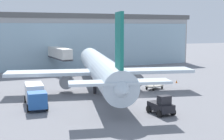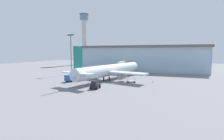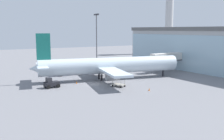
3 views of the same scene
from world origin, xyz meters
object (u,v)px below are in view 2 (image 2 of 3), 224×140
(catering_truck, at_px, (74,77))
(safety_cone_nose, at_px, (101,84))
(jet_bridge, at_px, (124,64))
(safety_cone_wingtip, at_px, (153,81))
(apron_light_mast, at_px, (71,51))
(airplane, at_px, (110,70))
(control_tower, at_px, (84,36))
(pushback_tug, at_px, (95,85))
(baggage_cart, at_px, (131,81))

(catering_truck, xyz_separation_m, safety_cone_nose, (11.93, -2.70, -1.19))
(jet_bridge, distance_m, safety_cone_wingtip, 27.51)
(apron_light_mast, distance_m, airplane, 24.31)
(jet_bridge, relative_size, catering_truck, 1.90)
(jet_bridge, distance_m, control_tower, 64.54)
(safety_cone_wingtip, bearing_deg, pushback_tug, -126.80)
(pushback_tug, distance_m, safety_cone_wingtip, 21.14)
(jet_bridge, bearing_deg, apron_light_mast, 121.95)
(pushback_tug, relative_size, safety_cone_wingtip, 6.10)
(apron_light_mast, xyz_separation_m, airplane, (22.09, -7.34, -7.01))
(apron_light_mast, relative_size, baggage_cart, 5.50)
(apron_light_mast, distance_m, safety_cone_nose, 30.08)
(control_tower, xyz_separation_m, safety_cone_nose, (50.48, -71.66, -22.25))
(jet_bridge, relative_size, pushback_tug, 4.18)
(jet_bridge, distance_m, catering_truck, 29.97)
(apron_light_mast, distance_m, safety_cone_wingtip, 38.90)
(airplane, xyz_separation_m, catering_truck, (-10.98, -6.32, -2.08))
(apron_light_mast, height_order, catering_truck, apron_light_mast)
(airplane, bearing_deg, control_tower, 49.37)
(safety_cone_nose, bearing_deg, pushback_tug, -78.07)
(jet_bridge, bearing_deg, pushback_tug, -178.18)
(control_tower, relative_size, apron_light_mast, 2.22)
(jet_bridge, distance_m, pushback_tug, 38.19)
(jet_bridge, bearing_deg, baggage_cart, -161.05)
(catering_truck, bearing_deg, control_tower, -149.05)
(control_tower, bearing_deg, catering_truck, -60.79)
(airplane, bearing_deg, baggage_cart, -92.59)
(safety_cone_nose, bearing_deg, airplane, 96.05)
(safety_cone_wingtip, bearing_deg, catering_truck, -163.22)
(jet_bridge, relative_size, baggage_cart, 4.36)
(jet_bridge, height_order, pushback_tug, jet_bridge)
(catering_truck, bearing_deg, jet_bridge, 165.39)
(safety_cone_nose, bearing_deg, safety_cone_wingtip, 36.90)
(airplane, relative_size, safety_cone_wingtip, 71.20)
(apron_light_mast, relative_size, safety_cone_wingtip, 32.12)
(jet_bridge, height_order, baggage_cart, jet_bridge)
(control_tower, xyz_separation_m, safety_cone_wingtip, (64.49, -61.14, -22.25))
(airplane, height_order, safety_cone_nose, airplane)
(control_tower, distance_m, catering_truck, 81.76)
(baggage_cart, bearing_deg, airplane, 141.81)
(jet_bridge, xyz_separation_m, safety_cone_nose, (3.53, -31.34, -3.93))
(airplane, bearing_deg, pushback_tug, -160.45)
(safety_cone_wingtip, bearing_deg, control_tower, 136.53)
(apron_light_mast, height_order, baggage_cart, apron_light_mast)
(control_tower, relative_size, baggage_cart, 12.24)
(control_tower, bearing_deg, safety_cone_nose, -54.84)
(baggage_cart, relative_size, pushback_tug, 0.96)
(apron_light_mast, relative_size, catering_truck, 2.40)
(apron_light_mast, xyz_separation_m, baggage_cart, (30.63, -9.41, -10.06))
(control_tower, xyz_separation_m, baggage_cart, (58.07, -64.71, -22.03))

